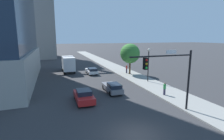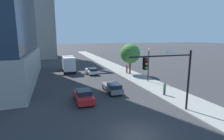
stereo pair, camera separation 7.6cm
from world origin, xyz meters
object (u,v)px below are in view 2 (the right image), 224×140
traffic_light_pole (170,70)px  box_truck (68,64)px  street_lamp (149,60)px  pedestrian_green_shirt (165,89)px  pedestrian_red_shirt (127,69)px  construction_building (34,17)px  car_red (84,96)px  street_tree (130,54)px  car_gray (113,87)px  car_white (92,71)px

traffic_light_pole → box_truck: (-7.26, 24.65, -2.56)m
street_lamp → pedestrian_green_shirt: bearing=-103.4°
pedestrian_red_shirt → street_lamp: bearing=-85.6°
box_truck → construction_building: bearing=105.5°
construction_building → street_lamp: bearing=-65.2°
pedestrian_green_shirt → street_lamp: bearing=76.6°
construction_building → car_red: bearing=-80.3°
car_red → box_truck: bearing=90.0°
street_tree → pedestrian_green_shirt: size_ratio=3.79×
construction_building → traffic_light_pole: size_ratio=5.38×
construction_building → traffic_light_pole: 58.28m
street_tree → car_gray: size_ratio=1.33×
street_tree → traffic_light_pole: bearing=-103.1°
box_truck → pedestrian_red_shirt: bearing=-27.5°
street_lamp → box_truck: street_lamp is taller
traffic_light_pole → box_truck: bearing=106.4°
car_white → pedestrian_red_shirt: (6.85, -2.14, 0.34)m
street_lamp → car_gray: bearing=-156.1°
construction_building → box_truck: size_ratio=5.06×
car_gray → traffic_light_pole: bearing=-70.1°
street_lamp → box_truck: bearing=131.5°
street_lamp → car_gray: (-7.42, -3.28, -3.06)m
construction_building → pedestrian_red_shirt: size_ratio=20.81×
car_gray → pedestrian_red_shirt: bearing=57.4°
car_gray → pedestrian_red_shirt: 12.72m
construction_building → car_white: size_ratio=8.24×
car_white → construction_building: bearing=110.5°
car_red → pedestrian_red_shirt: bearing=49.2°
pedestrian_green_shirt → box_truck: bearing=116.7°
construction_building → traffic_light_pole: construction_building is taller
car_white → car_red: (-4.31, -15.06, 0.03)m
street_lamp → pedestrian_green_shirt: (-1.62, -6.83, -2.81)m
car_gray → car_white: bearing=90.0°
box_truck → car_red: bearing=-90.0°
traffic_light_pole → pedestrian_green_shirt: 6.41m
pedestrian_red_shirt → pedestrian_green_shirt: 14.29m
car_gray → box_truck: box_truck is taller
construction_building → street_tree: (19.91, -37.29, -10.18)m
car_white → car_red: bearing=-106.0°
traffic_light_pole → street_tree: 18.41m
car_red → car_gray: size_ratio=0.95×
car_red → car_gray: car_red is taller
street_lamp → car_gray: size_ratio=1.20×
street_lamp → pedestrian_green_shirt: size_ratio=3.43×
construction_building → car_white: construction_building is taller
box_truck → street_tree: bearing=-30.4°
construction_building → car_red: size_ratio=8.25×
box_truck → pedestrian_green_shirt: box_truck is taller
street_tree → pedestrian_green_shirt: (-1.33, -13.35, -3.28)m
construction_building → pedestrian_green_shirt: bearing=-69.9°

